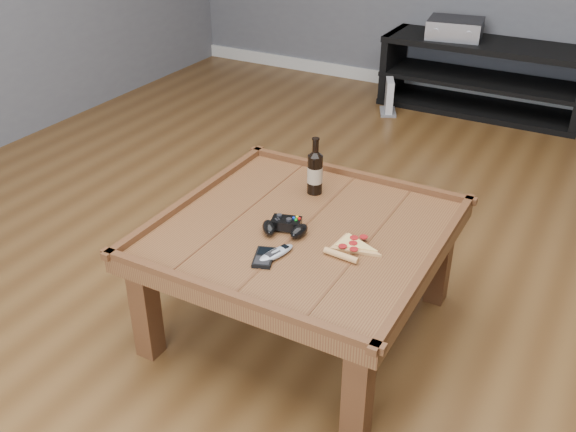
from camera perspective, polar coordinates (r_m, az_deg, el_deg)
The scene contains 11 objects.
ground at distance 2.61m, azimuth 1.15°, elevation -9.55°, with size 6.00×6.00×0.00m, color #4F3116.
baseboard at distance 5.13m, azimuth 17.23°, elevation 10.30°, with size 5.00×0.02×0.10m, color silver.
coffee_table at distance 2.39m, azimuth 1.25°, elevation -2.28°, with size 1.03×1.03×0.48m.
media_console at distance 4.85m, azimuth 16.89°, elevation 11.69°, with size 1.40×0.45×0.50m.
beer_bottle at distance 2.56m, azimuth 2.42°, elevation 4.00°, with size 0.06×0.06×0.24m.
game_controller at distance 2.32m, azimuth -0.27°, elevation -0.94°, with size 0.18×0.15×0.05m.
pizza_slice at distance 2.24m, azimuth 5.65°, elevation -2.74°, with size 0.16×0.24×0.02m.
smartphone at distance 2.18m, azimuth -2.16°, elevation -3.70°, with size 0.10×0.13×0.02m.
remote_control at distance 2.19m, azimuth -1.10°, elevation -3.35°, with size 0.09×0.16×0.02m.
av_receiver at distance 4.81m, azimuth 14.63°, elevation 15.83°, with size 0.41×0.36×0.13m.
game_console at distance 4.70m, azimuth 8.96°, elevation 10.31°, with size 0.18×0.22×0.24m.
Camera 1 is at (0.93, -1.79, 1.66)m, focal length 40.00 mm.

